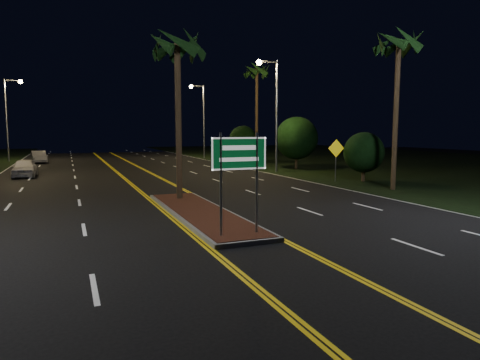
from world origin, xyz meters
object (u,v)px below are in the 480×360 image
median_island (201,213)px  car_far (39,156)px  streetlight_left_far (10,110)px  palm_right_far (257,72)px  shrub_near (364,152)px  palm_median (177,46)px  highway_sign (239,163)px  car_near (24,166)px  shrub_far (243,140)px  streetlight_right_mid (273,102)px  streetlight_right_far (201,112)px  shrub_mid (297,138)px  palm_right_near (399,44)px  warning_sign (336,154)px

median_island → car_far: (-7.76, 33.31, 0.66)m
streetlight_left_far → palm_right_far: size_ratio=0.87×
shrub_near → palm_median: bearing=-165.5°
highway_sign → car_near: size_ratio=0.69×
car_far → palm_median: bearing=-82.8°
palm_median → car_near: size_ratio=1.78×
streetlight_left_far → shrub_far: 25.90m
streetlight_right_mid → palm_right_far: size_ratio=0.87×
streetlight_right_far → shrub_mid: size_ratio=1.95×
streetlight_left_far → car_far: streetlight_left_far is taller
streetlight_right_far → car_far: (-18.38, -1.69, -4.91)m
car_near → palm_right_near: bearing=-36.8°
streetlight_right_far → shrub_far: streetlight_right_far is taller
shrub_near → shrub_mid: (0.50, 10.00, 0.78)m
warning_sign → shrub_mid: bearing=77.6°
palm_right_near → palm_right_far: (0.30, 20.00, 0.93)m
palm_median → shrub_near: 14.93m
palm_median → palm_right_far: bearing=56.7°
palm_right_far → car_far: size_ratio=2.31×
palm_right_far → shrub_mid: palm_right_far is taller
median_island → shrub_mid: (14.00, 17.00, 2.64)m
car_far → warning_sign: 32.31m
palm_median → shrub_mid: palm_median is taller
shrub_near → car_near: shrub_near is taller
shrub_near → median_island: bearing=-152.6°
palm_median → warning_sign: size_ratio=2.94×
highway_sign → car_near: (-7.92, 22.73, -1.63)m
palm_right_near → streetlight_right_far: bearing=93.4°
shrub_near → streetlight_left_far: bearing=128.8°
highway_sign → shrub_mid: shrub_mid is taller
warning_sign → shrub_near: bearing=-13.6°
shrub_mid → car_near: bearing=176.0°
median_island → car_far: bearing=103.1°
palm_right_near → shrub_mid: bearing=83.9°
palm_right_near → palm_median: bearing=177.7°
median_island → palm_right_near: size_ratio=1.10×
streetlight_right_mid → palm_median: (-10.61, -11.50, 1.62)m
shrub_mid → streetlight_right_far: bearing=100.7°
warning_sign → streetlight_left_far: bearing=128.6°
streetlight_left_far → streetlight_right_mid: same height
streetlight_right_mid → shrub_near: (2.89, -8.00, -3.71)m
highway_sign → palm_median: (0.00, 7.70, 4.87)m
car_near → shrub_near: bearing=-27.9°
streetlight_right_mid → palm_right_near: 12.41m
palm_median → palm_right_far: palm_right_far is taller
palm_median → streetlight_right_mid: bearing=47.3°
shrub_near → car_far: size_ratio=0.74×
streetlight_right_mid → streetlight_right_far: size_ratio=1.00×
streetlight_right_far → warning_sign: 27.78m
shrub_mid → car_near: 22.05m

